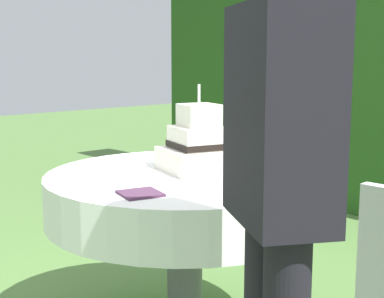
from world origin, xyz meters
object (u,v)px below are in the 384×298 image
Objects in this scene: napkin_stack at (140,193)px; cake_table at (184,200)px; serving_plate_far at (133,158)px; standing_person at (278,192)px; wedding_cake at (200,147)px; serving_plate_near at (292,179)px.

cake_table is at bearing 115.93° from napkin_stack.
standing_person is at bearing -20.61° from serving_plate_far.
standing_person is (0.87, -0.54, 0.04)m from wedding_cake.
cake_table is 10.76× the size of serving_plate_far.
wedding_cake is 1.02m from standing_person.
serving_plate_near is at bearing 70.36° from napkin_stack.
standing_person is (0.70, -0.08, 0.14)m from napkin_stack.
standing_person is (0.88, -0.45, 0.27)m from cake_table.
napkin_stack is at bearing -64.07° from cake_table.
serving_plate_far is (-0.81, -0.20, 0.00)m from serving_plate_near.
wedding_cake is 0.23× the size of standing_person.
napkin_stack is (0.17, -0.46, -0.10)m from wedding_cake.
serving_plate_far reaches higher than napkin_stack.
wedding_cake is at bearing 148.27° from standing_person.
serving_plate_far reaches higher than cake_table.
wedding_cake is (0.01, 0.09, 0.22)m from cake_table.
wedding_cake reaches higher than serving_plate_near.
serving_plate_near is 1.06× the size of serving_plate_far.
serving_plate_far is 1.39m from standing_person.
serving_plate_far is at bearing -166.46° from serving_plate_near.
napkin_stack is at bearing -34.16° from serving_plate_far.
napkin_stack is (0.60, -0.41, -0.00)m from serving_plate_far.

